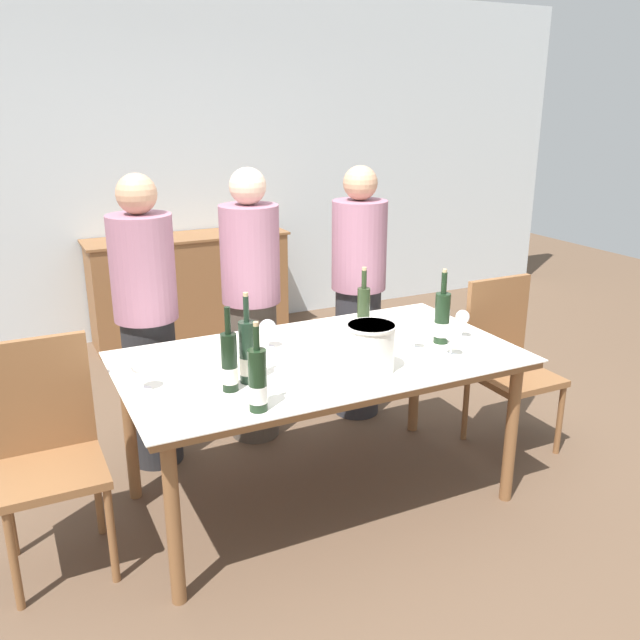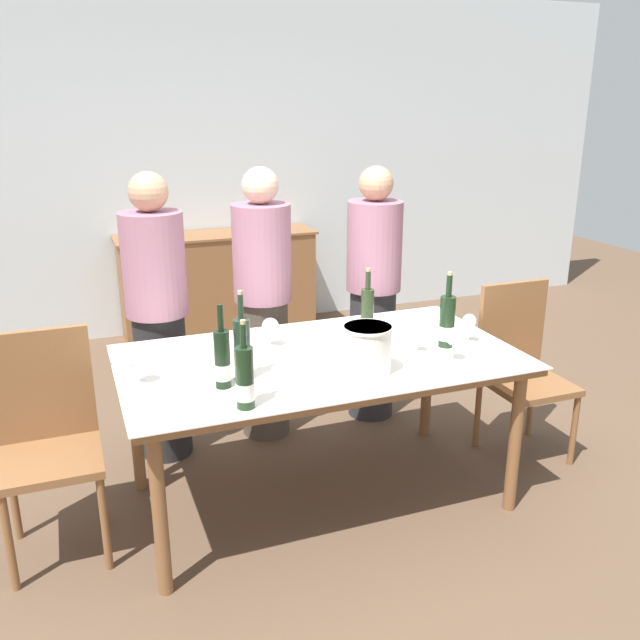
{
  "view_description": "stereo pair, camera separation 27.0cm",
  "coord_description": "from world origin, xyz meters",
  "px_view_note": "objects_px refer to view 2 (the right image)",
  "views": [
    {
      "loc": [
        -1.31,
        -2.68,
        1.92
      ],
      "look_at": [
        0.0,
        0.0,
        0.95
      ],
      "focal_mm": 38.0,
      "sensor_mm": 36.0,
      "label": 1
    },
    {
      "loc": [
        -1.07,
        -2.79,
        1.92
      ],
      "look_at": [
        0.0,
        0.0,
        0.95
      ],
      "focal_mm": 38.0,
      "sensor_mm": 36.0,
      "label": 2
    }
  ],
  "objects_px": {
    "wine_bottle_4": "(447,322)",
    "chair_right_end": "(520,361)",
    "wine_glass_2": "(454,338)",
    "wine_bottle_2": "(222,360)",
    "wine_glass_1": "(270,327)",
    "ice_bucket": "(367,348)",
    "wine_glass_4": "(469,322)",
    "wine_bottle_0": "(245,379)",
    "wine_glass_3": "(417,334)",
    "wine_bottle_1": "(242,351)",
    "wine_bottle_3": "(367,317)",
    "person_guest_left": "(263,307)",
    "sideboard_cabinet": "(219,284)",
    "dining_table": "(320,369)",
    "person_host": "(158,321)",
    "wine_glass_0": "(137,360)",
    "person_guest_right": "(373,296)",
    "chair_left_end": "(48,430)"
  },
  "relations": [
    {
      "from": "wine_glass_0",
      "to": "wine_glass_2",
      "type": "height_order",
      "value": "same"
    },
    {
      "from": "wine_glass_1",
      "to": "person_guest_left",
      "type": "xyz_separation_m",
      "value": [
        0.13,
        0.58,
        -0.08
      ]
    },
    {
      "from": "wine_bottle_4",
      "to": "person_host",
      "type": "bearing_deg",
      "value": 146.5
    },
    {
      "from": "ice_bucket",
      "to": "wine_glass_0",
      "type": "height_order",
      "value": "ice_bucket"
    },
    {
      "from": "wine_bottle_2",
      "to": "wine_bottle_4",
      "type": "relative_size",
      "value": 0.97
    },
    {
      "from": "wine_bottle_3",
      "to": "person_guest_right",
      "type": "height_order",
      "value": "person_guest_right"
    },
    {
      "from": "wine_bottle_0",
      "to": "wine_glass_4",
      "type": "height_order",
      "value": "wine_bottle_0"
    },
    {
      "from": "wine_bottle_2",
      "to": "wine_bottle_4",
      "type": "bearing_deg",
      "value": 4.79
    },
    {
      "from": "wine_bottle_4",
      "to": "chair_right_end",
      "type": "xyz_separation_m",
      "value": [
        0.6,
        0.19,
        -0.35
      ]
    },
    {
      "from": "person_guest_left",
      "to": "wine_glass_1",
      "type": "bearing_deg",
      "value": -102.87
    },
    {
      "from": "dining_table",
      "to": "wine_glass_4",
      "type": "height_order",
      "value": "wine_glass_4"
    },
    {
      "from": "ice_bucket",
      "to": "wine_glass_4",
      "type": "xyz_separation_m",
      "value": [
        0.64,
        0.17,
        -0.01
      ]
    },
    {
      "from": "sideboard_cabinet",
      "to": "wine_glass_3",
      "type": "distance_m",
      "value": 2.84
    },
    {
      "from": "ice_bucket",
      "to": "wine_bottle_1",
      "type": "height_order",
      "value": "wine_bottle_1"
    },
    {
      "from": "person_guest_right",
      "to": "wine_bottle_1",
      "type": "bearing_deg",
      "value": -138.65
    },
    {
      "from": "wine_bottle_0",
      "to": "wine_glass_0",
      "type": "xyz_separation_m",
      "value": [
        -0.36,
        0.39,
        -0.01
      ]
    },
    {
      "from": "wine_bottle_2",
      "to": "wine_glass_1",
      "type": "bearing_deg",
      "value": 50.69
    },
    {
      "from": "wine_bottle_4",
      "to": "wine_glass_2",
      "type": "distance_m",
      "value": 0.19
    },
    {
      "from": "chair_right_end",
      "to": "person_guest_left",
      "type": "xyz_separation_m",
      "value": [
        -1.27,
        0.7,
        0.25
      ]
    },
    {
      "from": "wine_bottle_2",
      "to": "wine_glass_0",
      "type": "relative_size",
      "value": 2.33
    },
    {
      "from": "wine_bottle_4",
      "to": "wine_glass_2",
      "type": "xyz_separation_m",
      "value": [
        -0.07,
        -0.18,
        -0.01
      ]
    },
    {
      "from": "dining_table",
      "to": "person_host",
      "type": "distance_m",
      "value": 0.99
    },
    {
      "from": "wine_bottle_3",
      "to": "chair_right_end",
      "type": "relative_size",
      "value": 0.4
    },
    {
      "from": "ice_bucket",
      "to": "wine_glass_1",
      "type": "height_order",
      "value": "ice_bucket"
    },
    {
      "from": "sideboard_cabinet",
      "to": "chair_right_end",
      "type": "distance_m",
      "value": 2.81
    },
    {
      "from": "wine_glass_1",
      "to": "chair_left_end",
      "type": "xyz_separation_m",
      "value": [
        -1.05,
        -0.12,
        -0.3
      ]
    },
    {
      "from": "wine_glass_4",
      "to": "person_guest_left",
      "type": "xyz_separation_m",
      "value": [
        -0.81,
        0.88,
        -0.08
      ]
    },
    {
      "from": "dining_table",
      "to": "chair_left_end",
      "type": "distance_m",
      "value": 1.24
    },
    {
      "from": "dining_table",
      "to": "wine_bottle_3",
      "type": "xyz_separation_m",
      "value": [
        0.28,
        0.09,
        0.2
      ]
    },
    {
      "from": "person_host",
      "to": "wine_glass_0",
      "type": "bearing_deg",
      "value": -103.81
    },
    {
      "from": "wine_glass_2",
      "to": "chair_left_end",
      "type": "relative_size",
      "value": 0.16
    },
    {
      "from": "wine_glass_2",
      "to": "wine_bottle_4",
      "type": "bearing_deg",
      "value": 68.34
    },
    {
      "from": "person_guest_left",
      "to": "wine_bottle_2",
      "type": "bearing_deg",
      "value": -115.27
    },
    {
      "from": "wine_bottle_1",
      "to": "wine_glass_3",
      "type": "distance_m",
      "value": 0.86
    },
    {
      "from": "wine_bottle_4",
      "to": "chair_right_end",
      "type": "distance_m",
      "value": 0.72
    },
    {
      "from": "sideboard_cabinet",
      "to": "chair_left_end",
      "type": "xyz_separation_m",
      "value": [
        -1.33,
        -2.58,
        0.13
      ]
    },
    {
      "from": "wine_bottle_4",
      "to": "person_guest_right",
      "type": "xyz_separation_m",
      "value": [
        0.03,
        0.89,
        -0.11
      ]
    },
    {
      "from": "wine_bottle_1",
      "to": "chair_right_end",
      "type": "bearing_deg",
      "value": 8.02
    },
    {
      "from": "sideboard_cabinet",
      "to": "ice_bucket",
      "type": "height_order",
      "value": "ice_bucket"
    },
    {
      "from": "dining_table",
      "to": "person_guest_right",
      "type": "height_order",
      "value": "person_guest_right"
    },
    {
      "from": "wine_bottle_0",
      "to": "chair_left_end",
      "type": "height_order",
      "value": "wine_bottle_0"
    },
    {
      "from": "wine_bottle_0",
      "to": "wine_glass_3",
      "type": "relative_size",
      "value": 2.7
    },
    {
      "from": "ice_bucket",
      "to": "person_host",
      "type": "distance_m",
      "value": 1.27
    },
    {
      "from": "wine_bottle_4",
      "to": "wine_glass_2",
      "type": "height_order",
      "value": "wine_bottle_4"
    },
    {
      "from": "sideboard_cabinet",
      "to": "wine_bottle_4",
      "type": "distance_m",
      "value": 2.85
    },
    {
      "from": "chair_right_end",
      "to": "person_guest_left",
      "type": "relative_size",
      "value": 0.61
    },
    {
      "from": "wine_bottle_1",
      "to": "person_host",
      "type": "height_order",
      "value": "person_host"
    },
    {
      "from": "ice_bucket",
      "to": "wine_bottle_1",
      "type": "xyz_separation_m",
      "value": [
        -0.53,
        0.12,
        0.02
      ]
    },
    {
      "from": "wine_bottle_3",
      "to": "wine_glass_2",
      "type": "height_order",
      "value": "wine_bottle_3"
    },
    {
      "from": "wine_bottle_3",
      "to": "wine_glass_3",
      "type": "distance_m",
      "value": 0.27
    }
  ]
}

